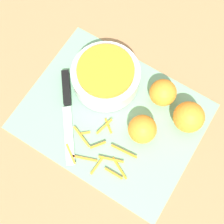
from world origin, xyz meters
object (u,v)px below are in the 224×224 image
bowl_speckled (106,76)px  orange_right (143,128)px  knife (66,100)px  orange_left (189,117)px  orange_back (163,93)px

bowl_speckled → orange_right: bowl_speckled is taller
knife → orange_right: orange_right is taller
bowl_speckled → knife: 0.12m
orange_left → orange_right: bearing=-134.7°
bowl_speckled → knife: size_ratio=0.85×
orange_left → orange_back: (-0.09, 0.03, -0.00)m
bowl_speckled → orange_left: 0.24m
knife → bowl_speckled: bearing=111.9°
bowl_speckled → orange_left: (0.24, 0.01, 0.00)m
bowl_speckled → orange_back: (0.15, 0.04, -0.00)m
knife → orange_left: bearing=73.2°
knife → orange_back: (0.21, 0.14, 0.03)m
orange_right → orange_back: 0.11m
orange_back → bowl_speckled: bearing=-165.8°
orange_back → orange_right: bearing=-87.9°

